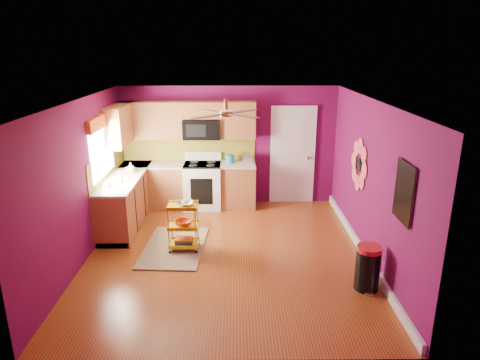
{
  "coord_description": "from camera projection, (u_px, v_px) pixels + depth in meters",
  "views": [
    {
      "loc": [
        0.16,
        -6.35,
        3.27
      ],
      "look_at": [
        0.22,
        0.4,
        1.15
      ],
      "focal_mm": 32.0,
      "sensor_mm": 36.0,
      "label": 1
    }
  ],
  "objects": [
    {
      "name": "toaster",
      "position": [
        248.0,
        158.0,
        8.9
      ],
      "size": [
        0.22,
        0.15,
        0.18
      ],
      "primitive_type": "cube",
      "color": "beige",
      "rests_on": "lower_cabinets"
    },
    {
      "name": "rolling_cart",
      "position": [
        184.0,
        225.0,
        7.04
      ],
      "size": [
        0.49,
        0.36,
        0.89
      ],
      "color": "gold",
      "rests_on": "ground"
    },
    {
      "name": "soap_bottle_a",
      "position": [
        120.0,
        177.0,
        7.63
      ],
      "size": [
        0.08,
        0.08,
        0.17
      ],
      "primitive_type": "imported",
      "color": "#EA3F72",
      "rests_on": "lower_cabinets"
    },
    {
      "name": "counter_dish",
      "position": [
        129.0,
        170.0,
        8.27
      ],
      "size": [
        0.25,
        0.25,
        0.06
      ],
      "primitive_type": "imported",
      "color": "white",
      "rests_on": "lower_cabinets"
    },
    {
      "name": "left_window",
      "position": [
        101.0,
        137.0,
        7.5
      ],
      "size": [
        0.08,
        1.35,
        1.08
      ],
      "color": "white",
      "rests_on": "ground"
    },
    {
      "name": "ground",
      "position": [
        227.0,
        254.0,
        7.04
      ],
      "size": [
        5.0,
        5.0,
        0.0
      ],
      "primitive_type": "plane",
      "color": "#6B2F10",
      "rests_on": "ground"
    },
    {
      "name": "ceiling_fan",
      "position": [
        226.0,
        113.0,
        6.54
      ],
      "size": [
        1.01,
        1.01,
        0.26
      ],
      "color": "#BF8C3F",
      "rests_on": "ground"
    },
    {
      "name": "upper_cabinetry",
      "position": [
        167.0,
        123.0,
        8.56
      ],
      "size": [
        2.8,
        2.3,
        1.26
      ],
      "color": "brown",
      "rests_on": "ground"
    },
    {
      "name": "counter_cup",
      "position": [
        108.0,
        184.0,
        7.39
      ],
      "size": [
        0.12,
        0.12,
        0.09
      ],
      "primitive_type": "imported",
      "color": "white",
      "rests_on": "lower_cabinets"
    },
    {
      "name": "trash_can",
      "position": [
        368.0,
        268.0,
        5.94
      ],
      "size": [
        0.4,
        0.41,
        0.65
      ],
      "color": "black",
      "rests_on": "ground"
    },
    {
      "name": "electric_range",
      "position": [
        203.0,
        185.0,
        8.96
      ],
      "size": [
        0.76,
        0.66,
        1.13
      ],
      "color": "white",
      "rests_on": "ground"
    },
    {
      "name": "soap_bottle_b",
      "position": [
        131.0,
        167.0,
        8.28
      ],
      "size": [
        0.14,
        0.14,
        0.18
      ],
      "primitive_type": "imported",
      "color": "white",
      "rests_on": "lower_cabinets"
    },
    {
      "name": "teal_kettle",
      "position": [
        230.0,
        159.0,
        8.89
      ],
      "size": [
        0.18,
        0.18,
        0.21
      ],
      "color": "teal",
      "rests_on": "lower_cabinets"
    },
    {
      "name": "lower_cabinets",
      "position": [
        162.0,
        193.0,
        8.63
      ],
      "size": [
        2.81,
        2.31,
        0.94
      ],
      "color": "brown",
      "rests_on": "ground"
    },
    {
      "name": "right_wall_art",
      "position": [
        377.0,
        176.0,
        6.3
      ],
      "size": [
        0.04,
        2.74,
        1.04
      ],
      "color": "black",
      "rests_on": "ground"
    },
    {
      "name": "shag_rug",
      "position": [
        174.0,
        247.0,
        7.25
      ],
      "size": [
        1.07,
        1.65,
        0.02
      ],
      "primitive_type": "cube",
      "rotation": [
        0.0,
        0.0,
        -0.06
      ],
      "color": "#311F10",
      "rests_on": "ground"
    },
    {
      "name": "panel_door",
      "position": [
        292.0,
        156.0,
        9.1
      ],
      "size": [
        0.95,
        0.11,
        2.15
      ],
      "color": "white",
      "rests_on": "ground"
    },
    {
      "name": "room_envelope",
      "position": [
        228.0,
        158.0,
        6.55
      ],
      "size": [
        4.54,
        5.04,
        2.52
      ],
      "color": "#600A45",
      "rests_on": "ground"
    }
  ]
}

